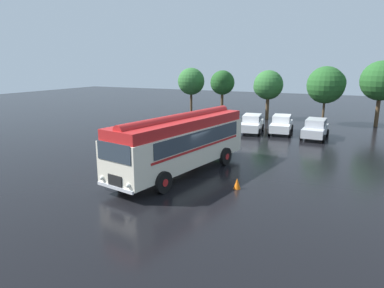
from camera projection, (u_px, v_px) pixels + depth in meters
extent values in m
plane|color=black|center=(187.00, 172.00, 20.23)|extent=(120.00, 120.00, 0.00)
cube|color=silver|center=(181.00, 146.00, 19.71)|extent=(4.19, 10.28, 2.10)
cube|color=red|center=(180.00, 123.00, 19.41)|extent=(3.96, 10.05, 0.56)
cylinder|color=red|center=(180.00, 119.00, 19.35)|extent=(2.24, 9.46, 0.60)
cube|color=#2D3842|center=(202.00, 138.00, 19.10)|extent=(1.42, 7.89, 0.84)
cube|color=#2D3842|center=(167.00, 133.00, 20.54)|extent=(1.42, 7.89, 0.84)
cube|color=red|center=(201.00, 148.00, 19.15)|extent=(1.45, 8.08, 0.12)
cube|color=red|center=(166.00, 142.00, 20.58)|extent=(1.45, 8.08, 0.12)
cube|color=#2D3842|center=(113.00, 152.00, 15.60)|extent=(2.17, 0.42, 0.88)
cube|color=black|center=(115.00, 181.00, 15.91)|extent=(0.90, 0.22, 0.56)
cube|color=silver|center=(115.00, 188.00, 15.97)|extent=(2.36, 0.51, 0.16)
sphere|color=white|center=(128.00, 185.00, 15.40)|extent=(0.22, 0.22, 0.22)
sphere|color=white|center=(102.00, 178.00, 16.42)|extent=(0.22, 0.22, 0.22)
cylinder|color=black|center=(163.00, 182.00, 16.76)|extent=(0.47, 1.13, 1.10)
cylinder|color=red|center=(163.00, 182.00, 16.76)|extent=(0.38, 0.43, 0.39)
cylinder|color=black|center=(126.00, 173.00, 18.25)|extent=(0.47, 1.13, 1.10)
cylinder|color=red|center=(126.00, 173.00, 18.25)|extent=(0.38, 0.43, 0.39)
cylinder|color=black|center=(225.00, 156.00, 21.50)|extent=(0.47, 1.13, 1.10)
cylinder|color=red|center=(225.00, 156.00, 21.50)|extent=(0.38, 0.43, 0.39)
cylinder|color=black|center=(192.00, 150.00, 22.98)|extent=(0.47, 1.13, 1.10)
cylinder|color=red|center=(192.00, 150.00, 22.98)|extent=(0.38, 0.43, 0.39)
cube|color=navy|center=(224.00, 122.00, 33.74)|extent=(2.19, 4.37, 0.70)
cube|color=navy|center=(224.00, 115.00, 33.73)|extent=(1.75, 2.35, 0.64)
cube|color=#2D3842|center=(232.00, 115.00, 33.49)|extent=(0.26, 1.92, 0.50)
cube|color=#2D3842|center=(217.00, 114.00, 33.97)|extent=(0.26, 1.92, 0.50)
cylinder|color=black|center=(229.00, 128.00, 32.34)|extent=(0.28, 0.66, 0.64)
cylinder|color=black|center=(211.00, 127.00, 32.90)|extent=(0.28, 0.66, 0.64)
cylinder|color=black|center=(235.00, 124.00, 34.74)|extent=(0.28, 0.66, 0.64)
cylinder|color=black|center=(218.00, 123.00, 35.30)|extent=(0.28, 0.66, 0.64)
cube|color=silver|center=(252.00, 125.00, 31.68)|extent=(2.28, 4.40, 0.70)
cube|color=silver|center=(252.00, 118.00, 31.66)|extent=(1.79, 2.37, 0.64)
cube|color=#2D3842|center=(260.00, 118.00, 31.44)|extent=(0.30, 1.92, 0.50)
cube|color=#2D3842|center=(244.00, 118.00, 31.89)|extent=(0.30, 1.92, 0.50)
cylinder|color=black|center=(259.00, 132.00, 30.29)|extent=(0.29, 0.66, 0.64)
cylinder|color=black|center=(240.00, 131.00, 30.81)|extent=(0.29, 0.66, 0.64)
cylinder|color=black|center=(263.00, 127.00, 32.70)|extent=(0.29, 0.66, 0.64)
cylinder|color=black|center=(244.00, 126.00, 33.23)|extent=(0.29, 0.66, 0.64)
cube|color=silver|center=(281.00, 126.00, 31.29)|extent=(2.13, 4.36, 0.70)
cube|color=silver|center=(282.00, 119.00, 31.28)|extent=(1.72, 2.33, 0.64)
cube|color=#2D3842|center=(290.00, 119.00, 31.03)|extent=(0.23, 1.92, 0.50)
cube|color=#2D3842|center=(273.00, 118.00, 31.53)|extent=(0.23, 1.92, 0.50)
cylinder|color=black|center=(290.00, 133.00, 29.89)|extent=(0.27, 0.66, 0.64)
cylinder|color=black|center=(269.00, 132.00, 30.47)|extent=(0.27, 0.66, 0.64)
cylinder|color=black|center=(292.00, 128.00, 32.27)|extent=(0.27, 0.66, 0.64)
cylinder|color=black|center=(273.00, 127.00, 32.85)|extent=(0.27, 0.66, 0.64)
cube|color=#B7BABF|center=(315.00, 131.00, 29.16)|extent=(1.79, 4.24, 0.70)
cube|color=#B7BABF|center=(316.00, 123.00, 29.13)|extent=(1.55, 2.22, 0.64)
cube|color=#2D3842|center=(325.00, 123.00, 28.80)|extent=(0.07, 1.93, 0.50)
cube|color=#2D3842|center=(307.00, 122.00, 29.47)|extent=(0.07, 1.93, 0.50)
cylinder|color=black|center=(324.00, 139.00, 27.72)|extent=(0.21, 0.64, 0.64)
cylinder|color=black|center=(301.00, 137.00, 28.50)|extent=(0.21, 0.64, 0.64)
cylinder|color=black|center=(327.00, 133.00, 29.97)|extent=(0.21, 0.64, 0.64)
cylinder|color=black|center=(307.00, 131.00, 30.76)|extent=(0.21, 0.64, 0.64)
cylinder|color=#4C3823|center=(191.00, 103.00, 43.11)|extent=(0.30, 0.30, 2.88)
sphere|color=#2D662D|center=(191.00, 81.00, 42.50)|extent=(3.32, 3.32, 3.32)
sphere|color=#2D662D|center=(192.00, 83.00, 42.87)|extent=(2.49, 2.49, 2.49)
cylinder|color=#4C3823|center=(222.00, 105.00, 40.36)|extent=(0.32, 0.32, 3.06)
sphere|color=#1E4C1E|center=(222.00, 83.00, 39.77)|extent=(2.82, 2.82, 2.82)
sphere|color=#1E4C1E|center=(223.00, 80.00, 39.27)|extent=(2.10, 2.10, 2.10)
cylinder|color=#4C3823|center=(267.00, 107.00, 39.48)|extent=(0.39, 0.39, 2.66)
sphere|color=#2D662D|center=(268.00, 85.00, 38.90)|extent=(3.32, 3.32, 3.32)
sphere|color=#2D662D|center=(264.00, 87.00, 39.21)|extent=(2.43, 2.43, 2.43)
cylinder|color=#4C3823|center=(323.00, 112.00, 35.87)|extent=(0.24, 0.24, 2.68)
sphere|color=#235623|center=(326.00, 85.00, 35.24)|extent=(3.82, 3.82, 3.82)
sphere|color=#235623|center=(332.00, 83.00, 35.10)|extent=(2.74, 2.74, 2.74)
cylinder|color=#4C3823|center=(377.00, 111.00, 34.58)|extent=(0.38, 0.38, 3.12)
sphere|color=#235623|center=(381.00, 81.00, 33.89)|extent=(3.94, 3.94, 3.94)
sphere|color=#235623|center=(382.00, 80.00, 33.90)|extent=(2.18, 2.18, 2.18)
cone|color=orange|center=(237.00, 184.00, 17.40)|extent=(0.36, 0.36, 0.55)
cylinder|color=black|center=(124.00, 185.00, 17.91)|extent=(1.99, 1.99, 0.01)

